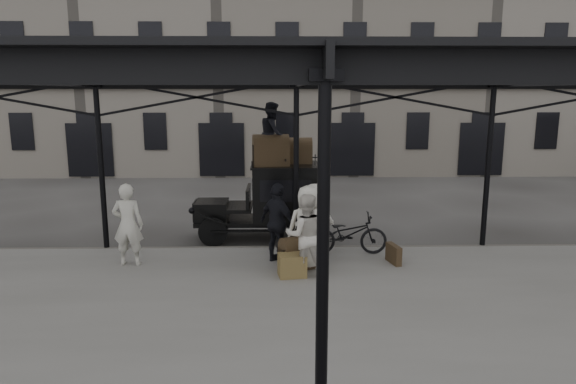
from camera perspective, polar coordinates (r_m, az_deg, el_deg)
name	(u,v)px	position (r m, az deg, el deg)	size (l,w,h in m)	color
ground	(299,278)	(11.87, 1.24, -9.58)	(120.00, 120.00, 0.00)	#383533
platform	(304,312)	(10.00, 1.74, -13.22)	(28.00, 8.00, 0.15)	slate
canopy	(304,68)	(9.40, 1.82, 13.57)	(22.50, 9.00, 4.74)	black
building_frontage	(286,39)	(29.24, -0.26, 16.61)	(64.00, 8.00, 14.00)	slate
taxi	(274,198)	(14.65, -1.56, -0.68)	(3.65, 1.55, 2.18)	black
porter_left	(128,225)	(12.60, -17.36, -3.47)	(0.72, 0.47, 1.96)	beige
porter_midleft	(306,235)	(11.36, 1.96, -4.82)	(0.90, 0.70, 1.86)	beige
porter_centre	(308,227)	(11.83, 2.21, -3.94)	(0.95, 0.62, 1.95)	silver
porter_official	(278,223)	(12.23, -1.15, -3.47)	(1.13, 0.47, 1.93)	black
porter_right	(315,217)	(13.32, 2.97, -2.74)	(1.11, 0.64, 1.72)	silver
bicycle	(348,234)	(13.04, 6.65, -4.64)	(0.69, 1.98, 1.04)	black
porter_roof	(273,134)	(14.29, -1.73, 6.50)	(0.84, 0.66, 1.73)	black
steamer_trunk_roof_near	(271,153)	(14.19, -1.92, 4.40)	(0.98, 0.60, 0.72)	#42331F
steamer_trunk_roof_far	(297,153)	(14.65, 1.04, 4.41)	(0.83, 0.51, 0.61)	#42331F
steamer_trunk_platform	(299,255)	(12.03, 1.22, -6.96)	(0.85, 0.52, 0.63)	#42331F
wicker_hamper	(292,265)	(11.50, 0.46, -8.15)	(0.60, 0.45, 0.50)	olive
suitcase_upright	(394,254)	(12.61, 11.65, -6.76)	(0.15, 0.60, 0.45)	#42331F
suitcase_flat	(302,252)	(12.57, 1.52, -6.71)	(0.60, 0.15, 0.40)	#42331F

